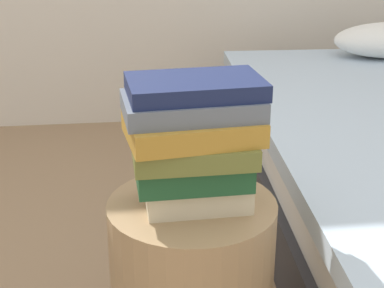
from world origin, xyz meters
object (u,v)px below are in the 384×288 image
at_px(book_olive, 191,148).
at_px(book_navy, 195,87).
at_px(book_ochre, 194,127).
at_px(book_cream, 196,191).
at_px(book_forest, 193,170).
at_px(book_slate, 192,106).

bearing_deg(book_olive, book_navy, 54.88).
bearing_deg(book_ochre, book_olive, -163.07).
xyz_separation_m(book_cream, book_navy, (-0.00, 0.01, 0.24)).
xyz_separation_m(book_olive, book_ochre, (0.01, 0.00, 0.05)).
bearing_deg(book_navy, book_cream, -70.11).
height_order(book_forest, book_navy, book_navy).
relative_size(book_forest, book_olive, 0.95).
bearing_deg(book_cream, book_navy, 112.27).
xyz_separation_m(book_ochre, book_slate, (-0.00, 0.01, 0.04)).
bearing_deg(book_ochre, book_cream, 45.13).
relative_size(book_cream, book_slate, 0.79).
bearing_deg(book_ochre, book_navy, 65.81).
bearing_deg(book_navy, book_slate, -137.16).
distance_m(book_slate, book_navy, 0.04).
bearing_deg(book_cream, book_ochre, -129.49).
bearing_deg(book_forest, book_olive, -159.43).
height_order(book_forest, book_ochre, book_ochre).
bearing_deg(book_olive, book_cream, 39.24).
bearing_deg(book_cream, book_olive, -141.48).
bearing_deg(book_olive, book_forest, 21.06).
xyz_separation_m(book_cream, book_forest, (-0.01, -0.01, 0.06)).
xyz_separation_m(book_cream, book_ochre, (-0.01, -0.01, 0.15)).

